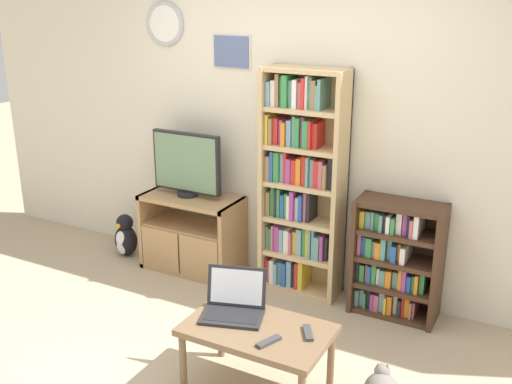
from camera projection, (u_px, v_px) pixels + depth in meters
ground_plane at (185, 382)px, 3.74m from camera, size 18.00×18.00×0.00m
wall_back at (297, 126)px, 4.69m from camera, size 6.42×0.09×2.60m
tv_stand at (191, 234)px, 5.14m from camera, size 0.85×0.43×0.67m
television at (187, 165)px, 4.98m from camera, size 0.64×0.18×0.55m
bookshelf_tall at (300, 184)px, 4.63m from camera, size 0.65×0.27×1.79m
bookshelf_short at (394, 260)px, 4.42m from camera, size 0.64×0.31×0.89m
coffee_table at (257, 335)px, 3.53m from camera, size 0.86×0.52×0.44m
laptop at (234, 304)px, 3.64m from camera, size 0.44×0.39×0.27m
remote_near_laptop at (308, 333)px, 3.44m from camera, size 0.12×0.16×0.02m
remote_far_from_laptop at (269, 342)px, 3.35m from camera, size 0.10×0.16×0.02m
penguin_figurine at (125, 237)px, 5.46m from camera, size 0.21×0.19×0.40m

